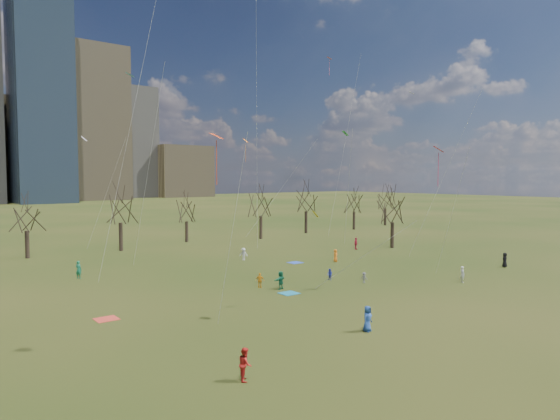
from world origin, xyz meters
TOP-DOWN VIEW (x-y plane):
  - ground at (0.00, 0.00)m, footprint 500.00×500.00m
  - bare_tree_row at (-0.09, 37.22)m, footprint 113.04×29.80m
  - blanket_teal at (-4.73, 4.65)m, footprint 1.60×1.50m
  - blanket_navy at (6.21, 16.86)m, footprint 1.60×1.50m
  - blanket_crimson at (-20.56, 6.58)m, footprint 1.60×1.50m
  - person_0 at (-7.59, -7.30)m, footprint 0.98×0.77m
  - person_1 at (11.91, -2.34)m, footprint 0.63×0.71m
  - person_2 at (-18.74, -8.99)m, footprint 0.99×1.05m
  - person_3 at (4.01, 3.56)m, footprint 0.57×0.77m
  - person_4 at (-5.45, 8.12)m, footprint 0.82×0.86m
  - person_5 at (-4.25, 6.49)m, footprint 1.67×1.00m
  - person_6 at (23.49, -0.65)m, footprint 1.00×0.89m
  - person_8 at (2.23, 6.60)m, footprint 0.50×0.62m
  - person_9 at (2.26, 22.38)m, footprint 1.10×1.15m
  - person_10 at (20.54, 20.22)m, footprint 1.09×0.80m
  - person_12 at (10.60, 14.32)m, footprint 0.79×0.91m
  - person_13 at (-17.68, 23.34)m, footprint 0.75×0.81m
  - kites_airborne at (-0.03, 13.89)m, footprint 59.10×44.15m

SIDE VIEW (x-z plane):
  - ground at x=0.00m, z-range 0.00..0.00m
  - blanket_teal at x=-4.73m, z-range 0.00..0.03m
  - blanket_navy at x=6.21m, z-range 0.00..0.03m
  - blanket_crimson at x=-20.56m, z-range 0.00..0.03m
  - person_3 at x=4.01m, z-range 0.00..1.07m
  - person_8 at x=2.23m, z-range 0.00..1.18m
  - person_4 at x=-5.45m, z-range 0.00..1.44m
  - person_9 at x=2.26m, z-range 0.00..1.57m
  - person_12 at x=10.60m, z-range 0.00..1.57m
  - person_1 at x=11.91m, z-range 0.00..1.62m
  - person_6 at x=23.49m, z-range 0.00..1.71m
  - person_10 at x=20.54m, z-range 0.00..1.72m
  - person_2 at x=-18.74m, z-range 0.00..1.72m
  - person_5 at x=-4.25m, z-range 0.00..1.72m
  - person_0 at x=-7.59m, z-range 0.00..1.76m
  - person_13 at x=-17.68m, z-range 0.00..1.85m
  - bare_tree_row at x=-0.09m, z-range 1.37..10.87m
  - kites_airborne at x=-0.03m, z-range -3.38..30.67m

